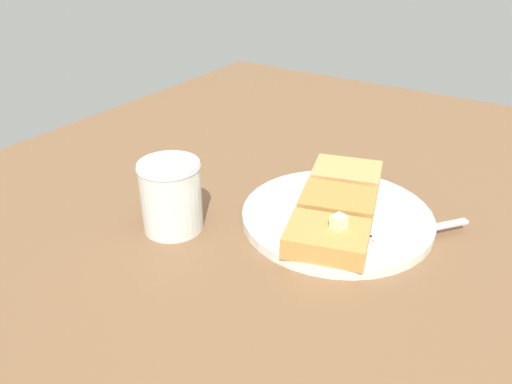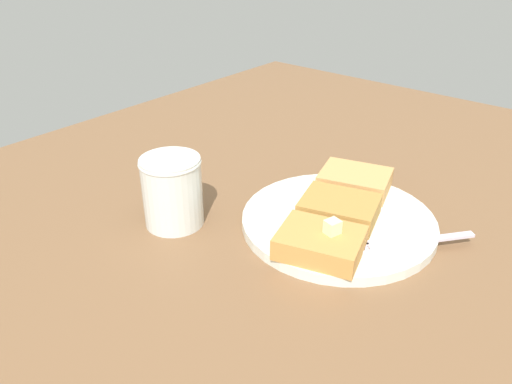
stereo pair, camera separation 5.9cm
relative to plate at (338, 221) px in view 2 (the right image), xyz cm
name	(u,v)px [view 2 (the right image)]	position (x,y,z in cm)	size (l,w,h in cm)	color
table_surface	(366,254)	(-1.35, -4.76, -1.99)	(120.27, 120.27, 2.56)	brown
plate	(338,221)	(0.00, 0.00, 0.00)	(23.49, 23.49, 1.24)	silver
toast_slice_left	(320,243)	(-7.56, -2.23, 1.77)	(7.00, 8.88, 2.47)	#CC8E46
toast_slice_middle	(339,208)	(0.00, 0.00, 1.77)	(7.00, 8.88, 2.47)	#B5843E
toast_slice_right	(355,181)	(7.56, 2.23, 1.77)	(7.00, 8.88, 2.47)	tan
butter_pat_primary	(332,227)	(-6.77, -3.12, 3.77)	(1.53, 1.38, 1.53)	beige
fork	(400,243)	(-0.68, -8.29, 0.71)	(13.44, 11.05, 0.36)	silver
syrup_jar	(173,194)	(-12.20, 15.96, 3.30)	(7.40, 7.40, 8.68)	#5A2D08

